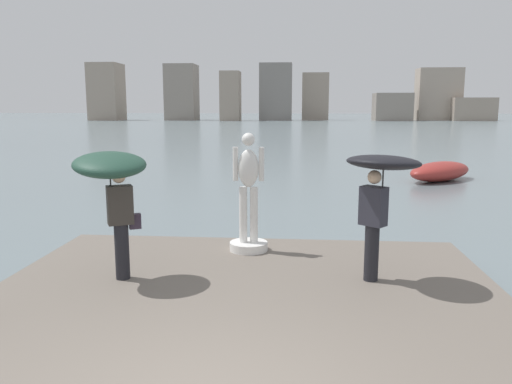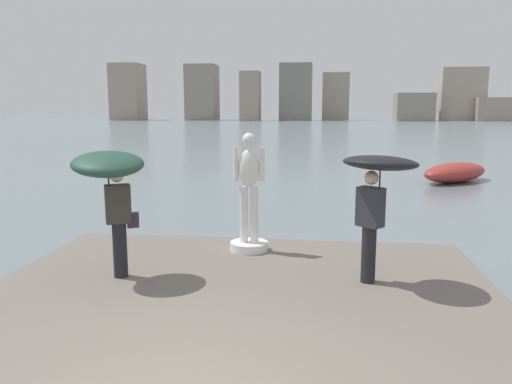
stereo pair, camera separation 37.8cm
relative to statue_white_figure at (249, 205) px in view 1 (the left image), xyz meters
name	(u,v)px [view 1 (the left image)]	position (x,y,z in m)	size (l,w,h in m)	color
ground_plane	(290,143)	(0.16, 34.74, -1.27)	(400.00, 400.00, 0.00)	slate
pier	(231,355)	(0.16, -3.69, -1.07)	(7.62, 9.14, 0.40)	#70665B
statue_white_figure	(249,205)	(0.00, 0.00, 0.00)	(0.72, 0.72, 2.20)	white
onlooker_left	(112,178)	(-1.91, -1.75, 0.73)	(1.50, 1.51, 2.05)	black
onlooker_right	(380,180)	(2.14, -1.53, 0.71)	(1.56, 1.56, 2.00)	black
boat_mid	(440,171)	(6.86, 12.38, -0.87)	(3.70, 3.61, 0.80)	#9E2D28
distant_skyline	(283,96)	(-2.69, 108.26, 4.26)	(91.06, 12.60, 12.91)	gray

